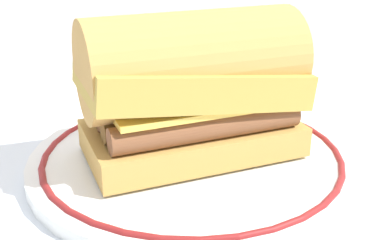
# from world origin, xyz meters

# --- Properties ---
(ground_plane) EXTENTS (1.50, 1.50, 0.00)m
(ground_plane) POSITION_xyz_m (0.00, 0.00, 0.00)
(ground_plane) COLOR silver
(plate) EXTENTS (0.30, 0.30, 0.01)m
(plate) POSITION_xyz_m (0.01, -0.01, 0.01)
(plate) COLOR white
(plate) RESTS_ON ground_plane
(sausage_sandwich) EXTENTS (0.21, 0.16, 0.13)m
(sausage_sandwich) POSITION_xyz_m (0.01, -0.01, 0.08)
(sausage_sandwich) COLOR tan
(sausage_sandwich) RESTS_ON plate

